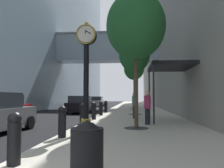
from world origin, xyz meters
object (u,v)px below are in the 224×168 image
object	(u,v)px
street_tree_mid_far	(134,69)
car_silver_trailing	(97,102)
street_clock	(86,70)
pedestrian_walking	(135,104)
trash_bin	(87,153)
bollard_sixth	(106,106)
street_tree_near	(136,26)
bollard_second	(62,121)
bollard_nearest	(14,137)
bollard_fifth	(101,108)
car_red_far	(5,108)
bollard_third	(83,114)
street_tree_mid_near	(135,55)
pedestrian_by_clock	(147,106)
car_black_near	(80,105)
bollard_fourth	(94,110)

from	to	relation	value
street_tree_mid_far	car_silver_trailing	size ratio (longest dim) A/B	1.53
street_clock	pedestrian_walking	distance (m)	6.66
trash_bin	car_silver_trailing	distance (m)	33.61
bollard_sixth	street_tree_near	size ratio (longest dim) A/B	0.17
street_clock	bollard_second	xyz separation A→B (m)	(-0.57, -1.31, -1.92)
bollard_nearest	pedestrian_walking	bearing A→B (deg)	76.47
street_clock	bollard_fifth	bearing A→B (deg)	93.88
bollard_sixth	street_tree_mid_far	distance (m)	8.11
car_red_far	bollard_second	bearing A→B (deg)	-47.37
bollard_third	pedestrian_walking	xyz separation A→B (m)	(2.57, 4.26, 0.36)
street_tree_mid_near	pedestrian_by_clock	bearing A→B (deg)	-85.08
car_red_far	car_silver_trailing	distance (m)	22.86
street_clock	car_silver_trailing	world-z (taller)	street_clock
car_black_near	car_silver_trailing	xyz separation A→B (m)	(-0.76, 15.25, -0.01)
street_clock	car_silver_trailing	distance (m)	28.03
street_tree_mid_far	car_black_near	distance (m)	8.64
car_red_far	bollard_third	bearing A→B (deg)	-27.87
bollard_third	car_red_far	xyz separation A→B (m)	(-5.77, 3.05, 0.11)
street_clock	bollard_sixth	size ratio (longest dim) A/B	4.14
street_tree_mid_far	car_silver_trailing	bearing A→B (deg)	121.53
street_clock	street_tree_mid_near	xyz separation A→B (m)	(2.05, 9.62, 2.41)
pedestrian_by_clock	street_tree_mid_near	bearing A→B (deg)	94.92
bollard_fourth	bollard_sixth	distance (m)	6.43
bollard_second	bollard_fourth	size ratio (longest dim) A/B	1.00
trash_bin	pedestrian_walking	xyz separation A→B (m)	(0.83, 11.69, 0.40)
pedestrian_by_clock	pedestrian_walking	bearing A→B (deg)	100.57
bollard_nearest	pedestrian_by_clock	bearing A→B (deg)	66.26
street_tree_mid_near	bollard_nearest	bearing A→B (deg)	-100.47
street_clock	bollard_sixth	distance (m)	11.73
street_tree_mid_far	car_red_far	bearing A→B (deg)	-122.81
street_tree_mid_near	pedestrian_walking	distance (m)	5.26
street_tree_mid_near	car_red_far	world-z (taller)	street_tree_mid_near
bollard_second	car_black_near	size ratio (longest dim) A/B	0.25
bollard_third	bollard_fifth	bearing A→B (deg)	90.00
street_clock	car_black_near	distance (m)	12.97
street_tree_mid_far	bollard_sixth	bearing A→B (deg)	-112.20
street_tree_mid_far	pedestrian_by_clock	bearing A→B (deg)	-87.77
street_tree_near	bollard_second	bearing A→B (deg)	-135.20
street_tree_mid_near	car_black_near	xyz separation A→B (m)	(-5.21, 2.82, -4.23)
bollard_sixth	pedestrian_walking	size ratio (longest dim) A/B	0.62
bollard_third	car_silver_trailing	world-z (taller)	car_silver_trailing
pedestrian_by_clock	car_red_far	bearing A→B (deg)	166.27
bollard_fourth	street_tree_near	size ratio (longest dim) A/B	0.17
car_black_near	street_clock	bearing A→B (deg)	-75.75
car_black_near	car_silver_trailing	size ratio (longest dim) A/B	1.06
bollard_third	street_tree_near	distance (m)	4.92
street_tree_near	pedestrian_walking	xyz separation A→B (m)	(-0.04, 4.87, -3.75)
bollard_third	bollard_sixth	size ratio (longest dim) A/B	1.00
street_clock	bollard_fourth	distance (m)	5.50
street_clock	pedestrian_walking	xyz separation A→B (m)	(2.01, 6.16, -1.56)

